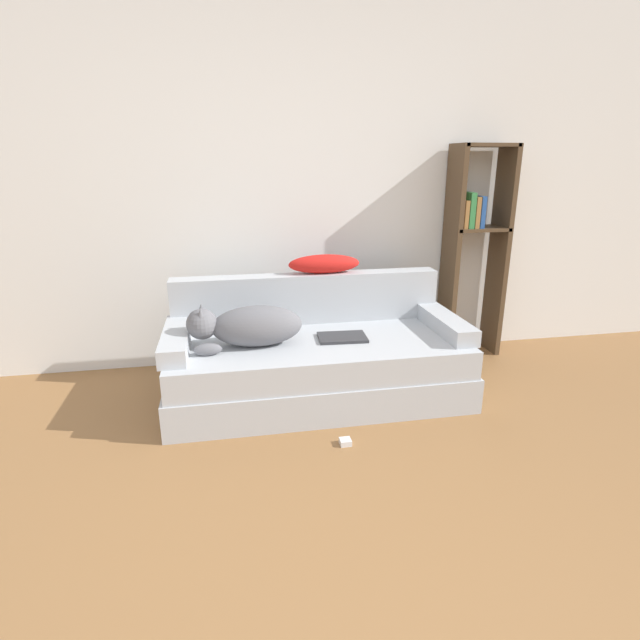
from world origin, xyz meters
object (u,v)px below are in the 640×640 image
object	(u,v)px
dog	(247,326)
power_adapter	(345,442)
laptop	(342,337)
throw_pillow	(324,264)
couch	(317,368)
bookshelf	(475,239)

from	to	relation	value
dog	power_adapter	distance (m)	0.87
dog	laptop	xyz separation A→B (m)	(0.57, 0.02, -0.12)
throw_pillow	power_adapter	size ratio (longest dim) A/B	8.11
couch	dog	xyz separation A→B (m)	(-0.42, -0.05, 0.32)
throw_pillow	bookshelf	xyz separation A→B (m)	(1.17, 0.18, 0.10)
dog	throw_pillow	distance (m)	0.73
dog	throw_pillow	xyz separation A→B (m)	(0.54, 0.42, 0.26)
couch	laptop	size ratio (longest dim) A/B	5.97
dog	power_adapter	size ratio (longest dim) A/B	11.29
bookshelf	power_adapter	distance (m)	1.90
dog	power_adapter	bearing A→B (deg)	-49.69
dog	bookshelf	distance (m)	1.85
bookshelf	throw_pillow	bearing A→B (deg)	-171.31
throw_pillow	power_adapter	xyz separation A→B (m)	(-0.08, -0.97, -0.76)
laptop	power_adapter	distance (m)	0.69
laptop	throw_pillow	size ratio (longest dim) A/B	0.64
power_adapter	couch	bearing A→B (deg)	93.83
dog	laptop	bearing A→B (deg)	1.78
laptop	throw_pillow	xyz separation A→B (m)	(-0.03, 0.40, 0.38)
power_adapter	dog	bearing A→B (deg)	130.31
dog	laptop	distance (m)	0.59
couch	bookshelf	world-z (taller)	bookshelf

